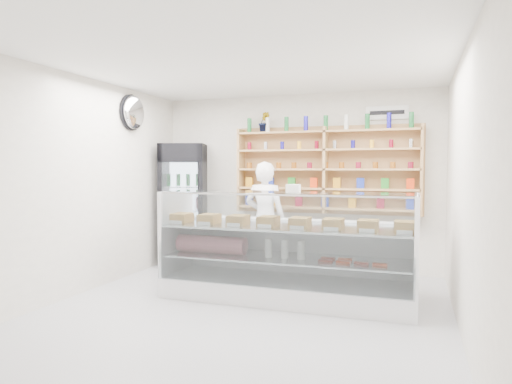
% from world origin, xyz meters
% --- Properties ---
extents(room, '(5.00, 5.00, 5.00)m').
position_xyz_m(room, '(0.00, 0.00, 1.40)').
color(room, '#ABABB0').
rests_on(room, ground).
extents(display_counter, '(3.06, 0.91, 1.33)m').
position_xyz_m(display_counter, '(0.33, 0.67, 0.36)').
color(display_counter, white).
rests_on(display_counter, floor).
extents(shop_worker, '(0.66, 0.46, 1.72)m').
position_xyz_m(shop_worker, '(-0.30, 1.80, 0.86)').
color(shop_worker, white).
rests_on(shop_worker, floor).
extents(drinks_cooler, '(0.91, 0.90, 2.02)m').
position_xyz_m(drinks_cooler, '(-1.85, 2.14, 1.01)').
color(drinks_cooler, black).
rests_on(drinks_cooler, floor).
extents(wall_shelving, '(2.84, 0.28, 1.33)m').
position_xyz_m(wall_shelving, '(0.50, 2.34, 1.59)').
color(wall_shelving, tan).
rests_on(wall_shelving, back_wall).
extents(potted_plant, '(0.22, 0.20, 0.32)m').
position_xyz_m(potted_plant, '(-0.50, 2.34, 2.36)').
color(potted_plant, '#1E6626').
rests_on(potted_plant, wall_shelving).
extents(security_mirror, '(0.15, 0.50, 0.50)m').
position_xyz_m(security_mirror, '(-2.17, 1.20, 2.45)').
color(security_mirror, silver).
rests_on(security_mirror, left_wall).
extents(wall_sign, '(0.62, 0.03, 0.20)m').
position_xyz_m(wall_sign, '(1.40, 2.47, 2.45)').
color(wall_sign, white).
rests_on(wall_sign, back_wall).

